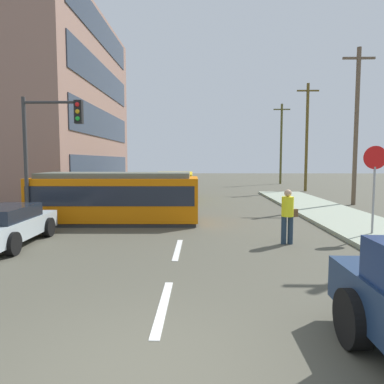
% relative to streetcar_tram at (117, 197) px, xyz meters
% --- Properties ---
extents(ground_plane, '(120.00, 120.00, 0.00)m').
position_rel_streetcar_tram_xyz_m(ground_plane, '(2.80, -0.46, -1.06)').
color(ground_plane, '#4E4C3F').
extents(lane_stripe_1, '(0.16, 2.40, 0.01)m').
position_rel_streetcar_tram_xyz_m(lane_stripe_1, '(2.80, -8.46, -1.06)').
color(lane_stripe_1, silver).
rests_on(lane_stripe_1, ground).
extents(lane_stripe_2, '(0.16, 2.40, 0.01)m').
position_rel_streetcar_tram_xyz_m(lane_stripe_2, '(2.80, -4.46, -1.06)').
color(lane_stripe_2, silver).
rests_on(lane_stripe_2, ground).
extents(lane_stripe_3, '(0.16, 2.40, 0.01)m').
position_rel_streetcar_tram_xyz_m(lane_stripe_3, '(2.80, 6.00, -1.06)').
color(lane_stripe_3, silver).
rests_on(lane_stripe_3, ground).
extents(lane_stripe_4, '(0.16, 2.40, 0.01)m').
position_rel_streetcar_tram_xyz_m(lane_stripe_4, '(2.80, 12.00, -1.06)').
color(lane_stripe_4, silver).
rests_on(lane_stripe_4, ground).
extents(corner_building, '(14.57, 16.05, 12.80)m').
position_rel_streetcar_tram_xyz_m(corner_building, '(-10.69, 10.94, 5.34)').
color(corner_building, '#926D5E').
rests_on(corner_building, ground).
extents(streetcar_tram, '(6.70, 2.68, 2.06)m').
position_rel_streetcar_tram_xyz_m(streetcar_tram, '(0.00, 0.00, 0.00)').
color(streetcar_tram, orange).
rests_on(streetcar_tram, ground).
extents(city_bus, '(2.62, 5.95, 1.76)m').
position_rel_streetcar_tram_xyz_m(city_bus, '(1.64, 8.66, -0.05)').
color(city_bus, gold).
rests_on(city_bus, ground).
extents(pedestrian_crossing, '(0.51, 0.36, 1.67)m').
position_rel_streetcar_tram_xyz_m(pedestrian_crossing, '(6.09, -3.69, -0.12)').
color(pedestrian_crossing, '#213244').
rests_on(pedestrian_crossing, ground).
extents(parked_sedan_mid, '(2.10, 4.07, 1.19)m').
position_rel_streetcar_tram_xyz_m(parked_sedan_mid, '(-2.50, -4.09, -0.44)').
color(parked_sedan_mid, '#B1BFC2').
rests_on(parked_sedan_mid, ground).
extents(parked_sedan_far, '(2.10, 4.19, 1.19)m').
position_rel_streetcar_tram_xyz_m(parked_sedan_far, '(-2.35, 3.96, -0.44)').
color(parked_sedan_far, '#2E5C32').
rests_on(parked_sedan_far, ground).
extents(parked_sedan_furthest, '(2.09, 4.16, 1.19)m').
position_rel_streetcar_tram_xyz_m(parked_sedan_furthest, '(-2.52, 9.63, -0.44)').
color(parked_sedan_furthest, black).
rests_on(parked_sedan_furthest, ground).
extents(stop_sign, '(0.76, 0.07, 2.88)m').
position_rel_streetcar_tram_xyz_m(stop_sign, '(9.14, -2.67, 1.13)').
color(stop_sign, gray).
rests_on(stop_sign, sidewalk_curb_right).
extents(traffic_light_mast, '(2.24, 0.33, 4.86)m').
position_rel_streetcar_tram_xyz_m(traffic_light_mast, '(-2.16, -1.41, 2.31)').
color(traffic_light_mast, '#333333').
rests_on(traffic_light_mast, ground).
extents(utility_pole_mid, '(1.80, 0.24, 8.88)m').
position_rel_streetcar_tram_xyz_m(utility_pole_mid, '(12.31, 6.27, 3.56)').
color(utility_pole_mid, brown).
rests_on(utility_pole_mid, ground).
extents(utility_pole_far, '(1.80, 0.24, 8.90)m').
position_rel_streetcar_tram_xyz_m(utility_pole_far, '(12.26, 15.60, 3.57)').
color(utility_pole_far, brown).
rests_on(utility_pole_far, ground).
extents(utility_pole_distant, '(1.80, 0.24, 8.75)m').
position_rel_streetcar_tram_xyz_m(utility_pole_distant, '(12.30, 25.20, 3.50)').
color(utility_pole_distant, '#504E24').
rests_on(utility_pole_distant, ground).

